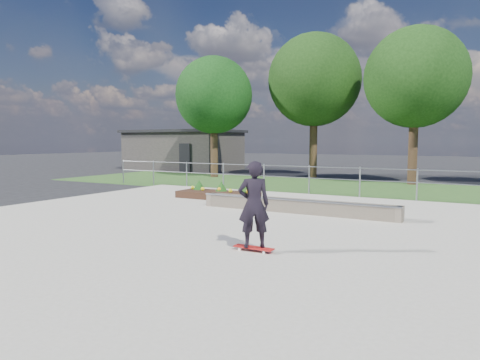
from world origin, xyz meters
name	(u,v)px	position (x,y,z in m)	size (l,w,h in m)	color
ground	(203,229)	(0.00, 0.00, 0.00)	(120.00, 120.00, 0.00)	black
grass_verge	(335,187)	(0.00, 11.00, 0.01)	(30.00, 8.00, 0.02)	#2B5020
concrete_slab	(203,228)	(0.00, 0.00, 0.03)	(15.00, 15.00, 0.06)	#ACA798
fence	(309,176)	(0.00, 7.50, 0.77)	(20.06, 0.06, 1.20)	gray
building	(184,150)	(-14.00, 18.00, 1.51)	(8.40, 5.40, 3.00)	#322F2C
tree_far_left	(214,95)	(-8.00, 13.00, 4.85)	(4.55, 4.55, 7.15)	#352215
tree_mid_left	(314,80)	(-2.50, 15.00, 5.61)	(5.25, 5.25, 8.25)	#362315
tree_mid_right	(415,78)	(3.00, 14.00, 5.23)	(4.90, 4.90, 7.70)	#311E13
grind_ledge	(295,206)	(1.21, 3.01, 0.26)	(6.00, 0.44, 0.43)	brown
planter_bed	(218,193)	(-2.45, 4.62, 0.24)	(3.00, 1.20, 0.61)	black
skateboarder	(254,205)	(2.18, -1.51, 0.96)	(0.80, 0.66, 1.73)	white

